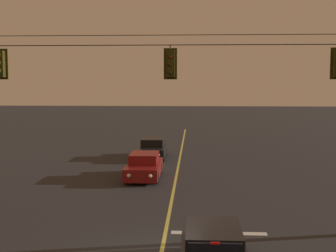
{
  "coord_description": "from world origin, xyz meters",
  "views": [
    {
      "loc": [
        1.01,
        -13.72,
        5.37
      ],
      "look_at": [
        0.0,
        4.29,
        3.67
      ],
      "focal_mm": 50.55,
      "sensor_mm": 36.0,
      "label": 1
    }
  ],
  "objects_px": {
    "traffic_light_left_inner": "(170,63)",
    "car_oncoming_trailing": "(153,149)",
    "car_oncoming_lead": "(144,167)",
    "car_waiting_near_lane": "(213,252)",
    "traffic_light_leftmost": "(0,64)"
  },
  "relations": [
    {
      "from": "traffic_light_leftmost",
      "to": "car_waiting_near_lane",
      "type": "relative_size",
      "value": 0.28
    },
    {
      "from": "traffic_light_left_inner",
      "to": "car_oncoming_lead",
      "type": "height_order",
      "value": "traffic_light_left_inner"
    },
    {
      "from": "traffic_light_left_inner",
      "to": "car_oncoming_lead",
      "type": "distance_m",
      "value": 10.55
    },
    {
      "from": "traffic_light_leftmost",
      "to": "car_oncoming_trailing",
      "type": "distance_m",
      "value": 17.27
    },
    {
      "from": "car_oncoming_lead",
      "to": "traffic_light_left_inner",
      "type": "bearing_deg",
      "value": -77.85
    },
    {
      "from": "traffic_light_left_inner",
      "to": "car_oncoming_lead",
      "type": "xyz_separation_m",
      "value": [
        -1.91,
        8.88,
        -5.36
      ]
    },
    {
      "from": "car_oncoming_lead",
      "to": "car_oncoming_trailing",
      "type": "distance_m",
      "value": 6.99
    },
    {
      "from": "traffic_light_left_inner",
      "to": "car_waiting_near_lane",
      "type": "distance_m",
      "value": 6.98
    },
    {
      "from": "car_waiting_near_lane",
      "to": "car_oncoming_trailing",
      "type": "distance_m",
      "value": 20.4
    },
    {
      "from": "traffic_light_left_inner",
      "to": "car_oncoming_trailing",
      "type": "xyz_separation_m",
      "value": [
        -2.04,
        15.87,
        -5.36
      ]
    },
    {
      "from": "traffic_light_left_inner",
      "to": "car_oncoming_trailing",
      "type": "bearing_deg",
      "value": 97.32
    },
    {
      "from": "car_oncoming_trailing",
      "to": "traffic_light_left_inner",
      "type": "bearing_deg",
      "value": -82.68
    },
    {
      "from": "car_oncoming_lead",
      "to": "car_oncoming_trailing",
      "type": "relative_size",
      "value": 1.0
    },
    {
      "from": "traffic_light_left_inner",
      "to": "car_oncoming_lead",
      "type": "bearing_deg",
      "value": 102.15
    },
    {
      "from": "traffic_light_leftmost",
      "to": "car_oncoming_trailing",
      "type": "bearing_deg",
      "value": 75.2
    }
  ]
}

